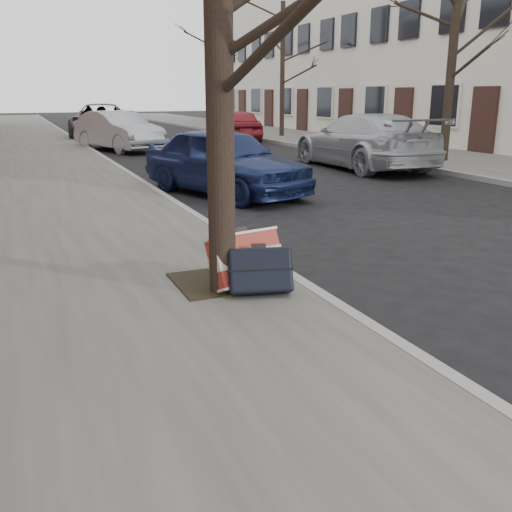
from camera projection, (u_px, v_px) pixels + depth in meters
name	position (u px, v px, depth m)	size (l,w,h in m)	color
ground	(467.00, 305.00, 5.28)	(120.00, 120.00, 0.00)	black
near_sidewalk	(12.00, 157.00, 17.13)	(5.00, 70.00, 0.12)	slate
far_sidewalk	(342.00, 144.00, 21.47)	(4.00, 70.00, 0.12)	slate
house_far	(445.00, 50.00, 23.40)	(6.70, 40.00, 7.20)	silver
dirt_patch	(219.00, 281.00, 5.55)	(0.85, 0.85, 0.01)	black
suitcase_red	(246.00, 259.00, 5.34)	(0.69, 0.19, 0.50)	maroon
suitcase_navy	(260.00, 270.00, 5.15)	(0.58, 0.19, 0.41)	black
car_near_front	(225.00, 161.00, 10.88)	(1.52, 3.78, 1.29)	navy
car_near_mid	(118.00, 131.00, 19.29)	(1.40, 4.01, 1.32)	#B1B4BA
car_near_back	(101.00, 121.00, 24.87)	(2.43, 5.26, 1.46)	#36363A
car_far_front	(363.00, 141.00, 14.71)	(1.97, 4.85, 1.41)	#ADB0B6
car_far_back	(237.00, 125.00, 22.89)	(1.53, 3.81, 1.30)	maroon
tree_far_a	(451.00, 65.00, 14.99)	(0.24, 0.24, 4.98)	black
tree_far_b	(282.00, 70.00, 24.03)	(0.20, 0.20, 5.40)	black
tree_far_c	(213.00, 80.00, 32.12)	(0.24, 0.24, 5.02)	black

